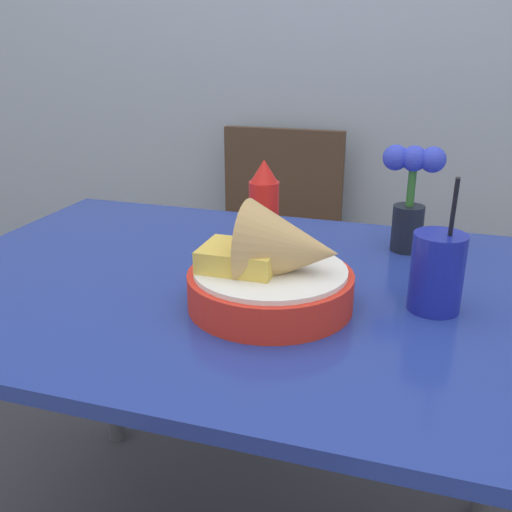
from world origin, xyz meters
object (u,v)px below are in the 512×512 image
chair_far_window (275,242)px  flower_vase (411,194)px  food_basket (276,271)px  drink_cup (437,275)px  ketchup_bottle (264,212)px

chair_far_window → flower_vase: size_ratio=4.08×
chair_far_window → flower_vase: flower_vase is taller
food_basket → drink_cup: size_ratio=1.19×
ketchup_bottle → chair_far_window: bearing=103.7°
drink_cup → food_basket: bearing=-164.5°
chair_far_window → food_basket: bearing=-74.3°
ketchup_bottle → flower_vase: bearing=26.9°
flower_vase → ketchup_bottle: bearing=-153.1°
drink_cup → flower_vase: size_ratio=1.04×
chair_far_window → ketchup_bottle: ketchup_bottle is taller
ketchup_bottle → drink_cup: size_ratio=0.88×
ketchup_bottle → flower_vase: 0.30m
food_basket → flower_vase: flower_vase is taller
chair_far_window → food_basket: 0.97m
food_basket → drink_cup: bearing=15.5°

